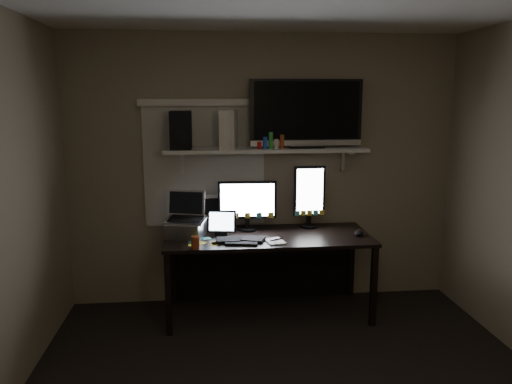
{
  "coord_description": "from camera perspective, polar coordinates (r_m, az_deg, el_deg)",
  "views": [
    {
      "loc": [
        -0.53,
        -2.78,
        1.94
      ],
      "look_at": [
        -0.13,
        1.25,
        1.15
      ],
      "focal_mm": 35.0,
      "sensor_mm": 36.0,
      "label": 1
    }
  ],
  "objects": [
    {
      "name": "sticky_notes",
      "position": [
        4.23,
        -5.86,
        -5.67
      ],
      "size": [
        0.35,
        0.28,
        0.0
      ],
      "primitive_type": null,
      "rotation": [
        0.0,
        0.0,
        -0.19
      ],
      "color": "yellow",
      "rests_on": "desk"
    },
    {
      "name": "file_sorter",
      "position": [
        4.63,
        -5.37,
        -2.28
      ],
      "size": [
        0.26,
        0.15,
        0.3
      ],
      "primitive_type": "cube",
      "rotation": [
        0.0,
        0.0,
        0.2
      ],
      "color": "black",
      "rests_on": "desk"
    },
    {
      "name": "monitor_portrait",
      "position": [
        4.64,
        6.11,
        -0.5
      ],
      "size": [
        0.29,
        0.07,
        0.59
      ],
      "primitive_type": "cube",
      "rotation": [
        0.0,
        0.0,
        0.05
      ],
      "color": "black",
      "rests_on": "desk"
    },
    {
      "name": "back_wall",
      "position": [
        4.66,
        0.86,
        2.45
      ],
      "size": [
        3.6,
        0.0,
        3.6
      ],
      "primitive_type": "plane",
      "rotation": [
        1.57,
        0.0,
        0.0
      ],
      "color": "#726752",
      "rests_on": "floor"
    },
    {
      "name": "window_blinds",
      "position": [
        4.61,
        -5.92,
        2.92
      ],
      "size": [
        1.1,
        0.02,
        1.1
      ],
      "primitive_type": "cube",
      "color": "beige",
      "rests_on": "back_wall"
    },
    {
      "name": "speaker",
      "position": [
        4.4,
        -8.59,
        7.0
      ],
      "size": [
        0.18,
        0.22,
        0.33
      ],
      "primitive_type": "cube",
      "rotation": [
        0.0,
        0.0,
        -0.02
      ],
      "color": "black",
      "rests_on": "wall_shelf"
    },
    {
      "name": "tablet",
      "position": [
        4.39,
        -3.97,
        -3.53
      ],
      "size": [
        0.27,
        0.14,
        0.23
      ],
      "primitive_type": "cube",
      "rotation": [
        0.0,
        0.0,
        -0.15
      ],
      "color": "black",
      "rests_on": "desk"
    },
    {
      "name": "tv",
      "position": [
        4.5,
        5.75,
        8.89
      ],
      "size": [
        1.01,
        0.21,
        0.6
      ],
      "primitive_type": "cube",
      "rotation": [
        0.0,
        0.0,
        0.03
      ],
      "color": "black",
      "rests_on": "wall_shelf"
    },
    {
      "name": "bottles",
      "position": [
        4.4,
        1.7,
        5.93
      ],
      "size": [
        0.24,
        0.11,
        0.15
      ],
      "primitive_type": null,
      "rotation": [
        0.0,
        0.0,
        0.23
      ],
      "color": "#A50F0C",
      "rests_on": "wall_shelf"
    },
    {
      "name": "notepad",
      "position": [
        4.22,
        2.15,
        -5.64
      ],
      "size": [
        0.18,
        0.23,
        0.01
      ],
      "primitive_type": "cube",
      "rotation": [
        0.0,
        0.0,
        0.21
      ],
      "color": "beige",
      "rests_on": "desk"
    },
    {
      "name": "laptop",
      "position": [
        4.34,
        -8.04,
        -2.67
      ],
      "size": [
        0.41,
        0.36,
        0.39
      ],
      "primitive_type": "cube",
      "rotation": [
        0.0,
        0.0,
        -0.28
      ],
      "color": "#ABABB0",
      "rests_on": "desk"
    },
    {
      "name": "monitor_landscape",
      "position": [
        4.52,
        -0.99,
        -1.53
      ],
      "size": [
        0.53,
        0.07,
        0.46
      ],
      "primitive_type": "cube",
      "rotation": [
        0.0,
        0.0,
        -0.02
      ],
      "color": "black",
      "rests_on": "desk"
    },
    {
      "name": "game_console",
      "position": [
        4.39,
        -3.17,
        7.14
      ],
      "size": [
        0.17,
        0.3,
        0.34
      ],
      "primitive_type": "cube",
      "rotation": [
        0.0,
        0.0,
        -0.33
      ],
      "color": "#BAB3A8",
      "rests_on": "wall_shelf"
    },
    {
      "name": "desk",
      "position": [
        4.58,
        1.21,
        -6.68
      ],
      "size": [
        1.8,
        0.75,
        0.73
      ],
      "color": "black",
      "rests_on": "floor"
    },
    {
      "name": "mouse",
      "position": [
        4.5,
        11.66,
        -4.6
      ],
      "size": [
        0.11,
        0.14,
        0.04
      ],
      "primitive_type": "ellipsoid",
      "rotation": [
        0.0,
        0.0,
        -0.33
      ],
      "color": "black",
      "rests_on": "desk"
    },
    {
      "name": "wall_shelf",
      "position": [
        4.46,
        1.13,
        4.85
      ],
      "size": [
        1.8,
        0.35,
        0.03
      ],
      "primitive_type": "cube",
      "color": "#B5B6B1",
      "rests_on": "back_wall"
    },
    {
      "name": "keyboard",
      "position": [
        4.23,
        -1.8,
        -5.48
      ],
      "size": [
        0.43,
        0.22,
        0.02
      ],
      "primitive_type": "cube",
      "rotation": [
        0.0,
        0.0,
        -0.16
      ],
      "color": "black",
      "rests_on": "desk"
    },
    {
      "name": "cup",
      "position": [
        4.06,
        -6.93,
        -5.74
      ],
      "size": [
        0.08,
        0.08,
        0.1
      ],
      "primitive_type": "cylinder",
      "rotation": [
        0.0,
        0.0,
        0.22
      ],
      "color": "maroon",
      "rests_on": "desk"
    }
  ]
}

